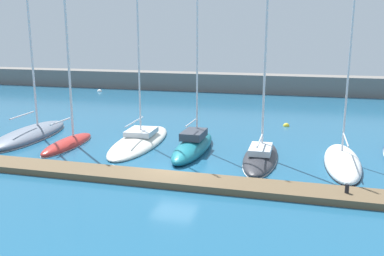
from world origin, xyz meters
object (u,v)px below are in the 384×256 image
Objects in this scene: sailboat_ivory_fourth at (140,140)px; sailboat_charcoal_sixth at (261,155)px; dock_bollard at (347,189)px; sailboat_teal_fifth at (193,145)px; sailboat_white_seventh at (342,161)px; mooring_buoy_yellow at (286,126)px; sailboat_red_third at (68,141)px; sailboat_slate_second at (30,133)px; mooring_buoy_white at (100,92)px.

sailboat_charcoal_sixth is at bearing -104.40° from sailboat_ivory_fourth.
dock_bollard is (13.80, -7.38, 0.36)m from sailboat_ivory_fourth.
sailboat_teal_fifth is 9.65m from sailboat_white_seventh.
mooring_buoy_yellow is at bearing 20.51° from sailboat_white_seventh.
dock_bollard is at bearing -123.24° from sailboat_teal_fifth.
sailboat_red_third is at bearing 164.17° from dock_bollard.
sailboat_teal_fifth is 35.20× the size of dock_bollard.
sailboat_white_seventh is 10.99m from mooring_buoy_yellow.
sailboat_slate_second is 0.95× the size of sailboat_ivory_fourth.
sailboat_ivory_fourth is (4.68, 2.13, -0.14)m from sailboat_red_third.
mooring_buoy_yellow is (10.14, 8.77, -0.22)m from sailboat_ivory_fourth.
sailboat_slate_second reaches higher than mooring_buoy_yellow.
mooring_buoy_yellow is (14.82, 10.90, -0.36)m from sailboat_red_third.
sailboat_ivory_fourth reaches higher than mooring_buoy_yellow.
sailboat_ivory_fourth is 1.11× the size of sailboat_teal_fifth.
sailboat_slate_second is 13.32m from sailboat_teal_fifth.
sailboat_ivory_fourth is at bearing 75.62° from sailboat_teal_fifth.
sailboat_teal_fifth reaches higher than sailboat_white_seventh.
dock_bollard is at bearing -140.30° from sailboat_charcoal_sixth.
sailboat_white_seventh is (9.64, -0.36, -0.26)m from sailboat_teal_fifth.
sailboat_teal_fifth is at bearing -84.20° from sailboat_red_third.
sailboat_red_third reaches higher than mooring_buoy_yellow.
mooring_buoy_white is at bearing 38.78° from sailboat_teal_fifth.
sailboat_teal_fifth is 1.01× the size of sailboat_white_seventh.
sailboat_charcoal_sixth is at bearing -98.60° from sailboat_slate_second.
sailboat_ivory_fourth is 14.11m from sailboat_white_seventh.
sailboat_slate_second is 1.05× the size of sailboat_teal_fifth.
sailboat_red_third is at bearing -114.54° from sailboat_slate_second.
sailboat_slate_second is at bearing 87.95° from sailboat_teal_fifth.
sailboat_charcoal_sixth is at bearing -98.00° from sailboat_teal_fifth.
sailboat_white_seventh is 27.59× the size of mooring_buoy_yellow.
sailboat_white_seventh is 23.12× the size of mooring_buoy_white.
dock_bollard is (4.75, -5.55, 0.26)m from sailboat_charcoal_sixth.
sailboat_charcoal_sixth is 21.83× the size of mooring_buoy_white.
mooring_buoy_white is (-7.16, 25.18, -0.32)m from sailboat_slate_second.
sailboat_charcoal_sixth is 32.76× the size of dock_bollard.
sailboat_ivory_fourth reaches higher than sailboat_white_seventh.
sailboat_white_seventh reaches higher than dock_bollard.
mooring_buoy_yellow is 16.56m from dock_bollard.
sailboat_ivory_fourth is 9.23m from sailboat_charcoal_sixth.
sailboat_slate_second is 26.18m from mooring_buoy_white.
sailboat_red_third is 29.04m from mooring_buoy_white.
mooring_buoy_yellow is at bearing -31.08° from mooring_buoy_white.
mooring_buoy_yellow is (5.75, 9.91, -0.46)m from sailboat_teal_fifth.
dock_bollard is at bearing -121.13° from sailboat_ivory_fourth.
sailboat_white_seventh is at bearing -87.25° from sailboat_charcoal_sixth.
sailboat_charcoal_sixth is 10.65m from mooring_buoy_yellow.
sailboat_white_seventh is at bearing -91.90° from sailboat_teal_fifth.
sailboat_teal_fifth is at bearing 80.89° from sailboat_charcoal_sixth.
sailboat_slate_second is 23.70m from dock_bollard.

